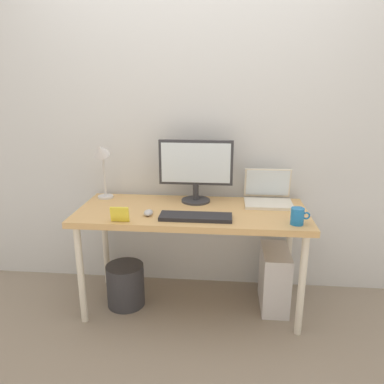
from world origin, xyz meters
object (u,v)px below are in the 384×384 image
at_px(desk, 192,219).
at_px(wastebasket, 126,285).
at_px(laptop, 268,195).
at_px(desk_lamp, 102,159).
at_px(coffee_mug, 298,216).
at_px(photo_frame, 120,214).
at_px(keyboard, 196,217).
at_px(computer_tower, 274,278).
at_px(monitor, 196,167).
at_px(mouse, 148,213).

distance_m(desk, wastebasket, 0.68).
bearing_deg(laptop, desk_lamp, -179.23).
distance_m(coffee_mug, photo_frame, 1.04).
distance_m(keyboard, computer_tower, 0.77).
bearing_deg(keyboard, coffee_mug, -3.59).
height_order(desk, coffee_mug, coffee_mug).
bearing_deg(keyboard, computer_tower, 22.33).
relative_size(desk, photo_frame, 13.59).
distance_m(monitor, computer_tower, 0.94).
bearing_deg(mouse, desk_lamp, 141.33).
distance_m(desk, computer_tower, 0.72).
bearing_deg(monitor, computer_tower, -12.64).
relative_size(desk_lamp, keyboard, 0.95).
bearing_deg(desk_lamp, mouse, -38.67).
relative_size(desk_lamp, coffee_mug, 3.73).
relative_size(keyboard, mouse, 4.89).
height_order(desk, mouse, mouse).
height_order(keyboard, wastebasket, keyboard).
distance_m(monitor, photo_frame, 0.63).
height_order(laptop, mouse, laptop).
distance_m(desk, monitor, 0.36).
bearing_deg(keyboard, laptop, 37.37).
bearing_deg(desk_lamp, wastebasket, -48.61).
relative_size(desk_lamp, photo_frame, 3.79).
height_order(desk_lamp, coffee_mug, desk_lamp).
bearing_deg(wastebasket, desk_lamp, 131.39).
distance_m(monitor, coffee_mug, 0.76).
bearing_deg(wastebasket, mouse, -26.56).
distance_m(monitor, mouse, 0.47).
bearing_deg(coffee_mug, mouse, 175.43).
bearing_deg(computer_tower, desk_lamp, 174.10).
bearing_deg(desk, computer_tower, 5.04).
bearing_deg(computer_tower, laptop, 113.07).
bearing_deg(desk_lamp, photo_frame, -61.15).
relative_size(coffee_mug, photo_frame, 1.02).
bearing_deg(coffee_mug, monitor, 148.79).
relative_size(mouse, coffee_mug, 0.80).
height_order(computer_tower, wastebasket, computer_tower).
xyz_separation_m(desk_lamp, coffee_mug, (1.28, -0.38, -0.24)).
height_order(keyboard, mouse, mouse).
xyz_separation_m(laptop, wastebasket, (-0.97, -0.22, -0.62)).
bearing_deg(photo_frame, mouse, 41.92).
xyz_separation_m(desk, photo_frame, (-0.41, -0.26, 0.11)).
bearing_deg(mouse, coffee_mug, -4.57).
height_order(keyboard, coffee_mug, coffee_mug).
xyz_separation_m(laptop, coffee_mug, (0.13, -0.40, -0.01)).
distance_m(mouse, computer_tower, 1.00).
bearing_deg(monitor, photo_frame, -133.54).
bearing_deg(monitor, mouse, -131.40).
xyz_separation_m(desk_lamp, mouse, (0.39, -0.31, -0.28)).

